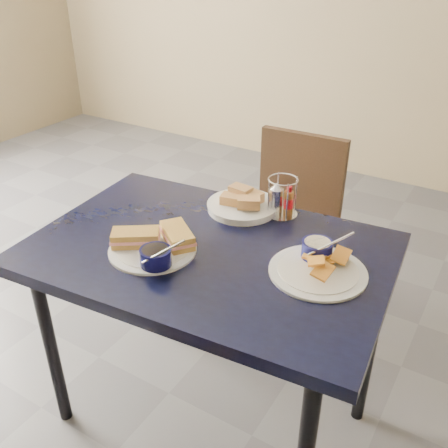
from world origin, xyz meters
The scene contains 7 objects.
ground centered at (0.00, 0.00, 0.00)m, with size 6.00×6.00×0.00m, color #515156.
dining_table centered at (0.20, 0.00, 0.67)m, with size 1.14×0.81×0.75m.
chair_far centered at (0.14, 0.78, 0.48)m, with size 0.41×0.39×0.84m.
sandwich_plate centered at (0.08, -0.10, 0.78)m, with size 0.30×0.27×0.12m.
plantain_plate centered at (0.53, 0.07, 0.77)m, with size 0.28×0.28×0.12m.
bread_basket centered at (0.17, 0.27, 0.77)m, with size 0.24×0.24×0.07m.
condiment_caddy centered at (0.29, 0.30, 0.81)m, with size 0.11×0.11×0.14m.
Camera 1 is at (0.91, -1.07, 1.56)m, focal length 40.00 mm.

